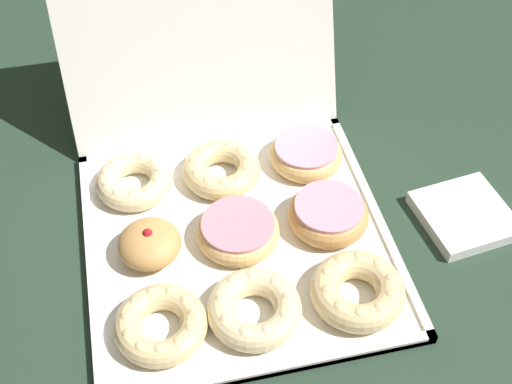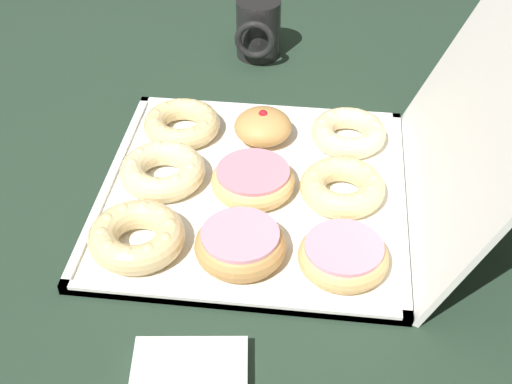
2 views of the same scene
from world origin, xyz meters
TOP-DOWN VIEW (x-y plane):
  - ground_plane at (0.00, 0.00)m, footprint 3.00×3.00m
  - donut_box at (0.00, 0.00)m, footprint 0.42×0.42m
  - box_lid_open at (0.00, 0.29)m, footprint 0.42×0.15m
  - cruller_donut_0 at (-0.12, -0.12)m, footprint 0.12×0.12m
  - cruller_donut_1 at (-0.01, -0.13)m, footprint 0.12×0.12m
  - cruller_donut_2 at (0.13, -0.13)m, footprint 0.12×0.12m
  - jelly_filled_donut_3 at (-0.12, 0.00)m, footprint 0.09×0.09m
  - pink_frosted_donut_4 at (0.00, 0.00)m, footprint 0.12×0.12m
  - pink_frosted_donut_5 at (0.13, 0.00)m, footprint 0.11×0.11m
  - cruller_donut_6 at (-0.13, 0.13)m, footprint 0.11×0.11m
  - cruller_donut_7 at (0.00, 0.12)m, footprint 0.12×0.12m
  - pink_frosted_donut_8 at (0.13, 0.13)m, footprint 0.11×0.11m
  - napkin_stack at (0.33, -0.03)m, footprint 0.14×0.14m

SIDE VIEW (x-z plane):
  - ground_plane at x=0.00m, z-range 0.00..0.00m
  - donut_box at x=0.00m, z-range 0.00..0.01m
  - napkin_stack at x=0.33m, z-range 0.00..0.02m
  - cruller_donut_6 at x=-0.13m, z-range 0.01..0.05m
  - cruller_donut_0 at x=-0.12m, z-range 0.01..0.05m
  - pink_frosted_donut_4 at x=0.00m, z-range 0.01..0.05m
  - pink_frosted_donut_8 at x=0.13m, z-range 0.01..0.05m
  - cruller_donut_7 at x=0.00m, z-range 0.01..0.05m
  - cruller_donut_1 at x=-0.01m, z-range 0.01..0.05m
  - cruller_donut_2 at x=0.13m, z-range 0.01..0.05m
  - pink_frosted_donut_5 at x=0.13m, z-range 0.01..0.05m
  - jelly_filled_donut_3 at x=-0.12m, z-range 0.01..0.06m
  - box_lid_open at x=0.00m, z-range 0.00..0.36m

